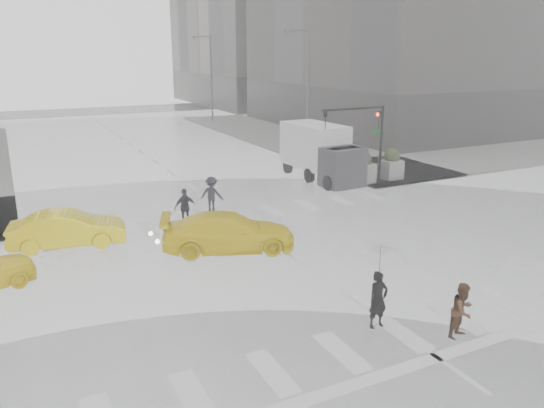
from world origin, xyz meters
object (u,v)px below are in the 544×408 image
traffic_signal_pole (367,129)px  pedestrian_brown (463,310)px  taxi_mid (68,229)px  box_truck (322,151)px

traffic_signal_pole → pedestrian_brown: traffic_signal_pole is taller
taxi_mid → traffic_signal_pole: bearing=-70.0°
box_truck → traffic_signal_pole: bearing=-60.0°
pedestrian_brown → box_truck: bearing=55.6°
traffic_signal_pole → pedestrian_brown: bearing=-117.5°
pedestrian_brown → taxi_mid: size_ratio=0.36×
traffic_signal_pole → taxi_mid: (-16.33, -2.80, -2.50)m
pedestrian_brown → box_truck: size_ratio=0.26×
traffic_signal_pole → box_truck: bearing=123.0°
traffic_signal_pole → box_truck: size_ratio=0.74×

